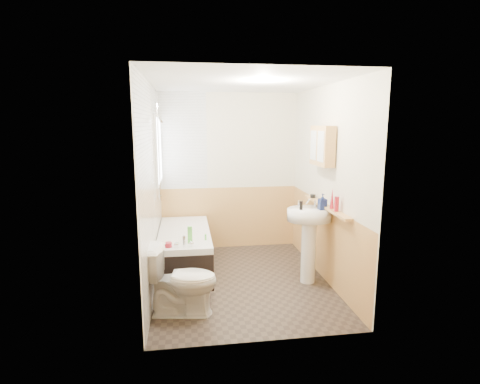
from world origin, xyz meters
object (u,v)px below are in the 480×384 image
medicine_cabinet (322,146)px  pine_shelf (326,206)px  bathtub (185,249)px  toilet (182,280)px  sink (309,230)px

medicine_cabinet → pine_shelf: bearing=-78.6°
bathtub → toilet: 1.29m
toilet → pine_shelf: bearing=-63.7°
sink → pine_shelf: bearing=6.7°
medicine_cabinet → sink: bearing=-145.3°
pine_shelf → medicine_cabinet: (-0.03, 0.14, 0.75)m
sink → pine_shelf: (0.20, -0.02, 0.31)m
pine_shelf → toilet: bearing=-162.2°
toilet → pine_shelf: (1.80, 0.58, 0.62)m
bathtub → medicine_cabinet: bearing=-18.3°
medicine_cabinet → bathtub: bearing=161.7°
bathtub → pine_shelf: pine_shelf is taller
pine_shelf → medicine_cabinet: bearing=101.4°
sink → bathtub: bearing=168.2°
bathtub → toilet: size_ratio=2.12×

